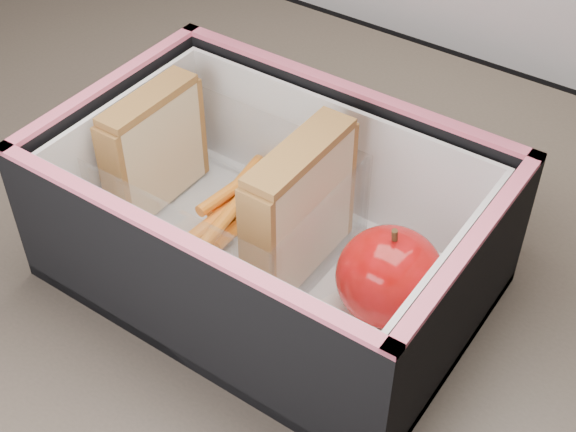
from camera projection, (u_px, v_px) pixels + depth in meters
The scene contains 8 objects.
kitchen_table at pixel (317, 344), 0.72m from camera, with size 1.20×0.80×0.75m.
lunch_bag at pixel (274, 208), 0.61m from camera, with size 0.33×0.32×0.31m.
plastic_tub at pixel (224, 196), 0.65m from camera, with size 0.19×0.14×0.08m, color white, non-canonical shape.
sandwich_left at pixel (154, 148), 0.67m from camera, with size 0.03×0.09×0.10m.
sandwich_right at pixel (300, 210), 0.60m from camera, with size 0.03×0.11×0.12m.
carrot_sticks at pixel (227, 213), 0.66m from camera, with size 0.05×0.15×0.03m.
paper_napkin at pixel (382, 313), 0.60m from camera, with size 0.07×0.07×0.01m, color white.
red_apple at pixel (390, 277), 0.58m from camera, with size 0.08×0.08×0.08m.
Camera 1 is at (0.24, -0.39, 1.23)m, focal length 50.00 mm.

